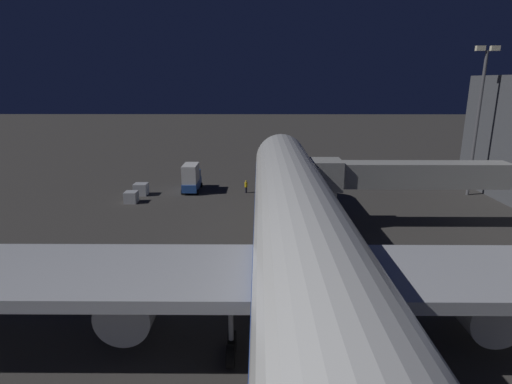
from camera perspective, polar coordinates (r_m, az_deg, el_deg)
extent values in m
plane|color=#383533|center=(35.89, 4.75, -9.31)|extent=(320.00, 320.00, 0.00)
cylinder|color=silver|center=(23.77, 6.97, -7.74)|extent=(6.03, 56.12, 6.03)
sphere|color=silver|center=(50.72, 3.47, 4.70)|extent=(5.91, 5.91, 5.91)
cube|color=navy|center=(23.95, 6.93, -8.74)|extent=(6.09, 53.88, 0.50)
cube|color=black|center=(48.76, 3.60, 5.53)|extent=(3.32, 1.40, 0.90)
cube|color=#B7BABF|center=(23.06, 7.24, -11.39)|extent=(54.86, 6.92, 0.70)
cylinder|color=#B7BABF|center=(27.81, 28.29, -13.08)|extent=(3.11, 4.98, 3.11)
cylinder|color=black|center=(29.78, 26.09, -10.92)|extent=(2.64, 0.15, 2.64)
cylinder|color=#B7BABF|center=(25.80, -16.55, -14.03)|extent=(3.11, 4.98, 3.11)
cylinder|color=black|center=(27.91, -15.08, -11.58)|extent=(2.64, 0.15, 2.64)
cylinder|color=#B7BABF|center=(48.07, 3.62, -0.08)|extent=(0.28, 0.28, 2.02)
cylinder|color=black|center=(48.52, 3.58, -1.92)|extent=(0.45, 1.20, 1.20)
cylinder|color=#B7BABF|center=(24.21, 17.71, -17.08)|extent=(0.28, 0.28, 2.02)
cylinder|color=black|center=(25.60, 16.96, -19.38)|extent=(0.45, 1.20, 1.20)
cylinder|color=black|center=(24.59, 17.85, -21.06)|extent=(0.45, 1.20, 1.20)
cylinder|color=#B7BABF|center=(23.26, -3.52, -17.76)|extent=(0.28, 0.28, 2.02)
cylinder|color=black|center=(24.70, -3.35, -20.08)|extent=(0.45, 1.20, 1.20)
cylinder|color=black|center=(23.65, -3.57, -21.89)|extent=(0.45, 1.20, 1.20)
cube|color=#9E9E99|center=(44.88, 21.44, 2.28)|extent=(18.60, 2.60, 2.50)
cube|color=#9E9E99|center=(42.44, 9.63, 2.44)|extent=(3.20, 3.40, 3.00)
cube|color=black|center=(42.24, 7.75, 2.45)|extent=(0.70, 3.20, 2.70)
cylinder|color=#B7BABF|center=(43.49, 10.73, -2.00)|extent=(0.56, 0.56, 4.39)
cylinder|color=black|center=(44.19, 11.38, -4.35)|extent=(0.25, 0.60, 0.60)
cylinder|color=black|center=(43.98, 9.84, -4.36)|extent=(0.25, 0.60, 0.60)
cylinder|color=#59595E|center=(60.69, 28.40, 8.10)|extent=(0.40, 0.40, 18.52)
cube|color=#F9EFC6|center=(60.99, 30.35, 16.90)|extent=(1.10, 0.50, 0.60)
cube|color=#F9EFC6|center=(60.15, 28.79, 17.15)|extent=(1.10, 0.50, 0.60)
cube|color=#234C9E|center=(57.78, -8.91, 1.03)|extent=(2.00, 5.34, 1.10)
cube|color=silver|center=(56.73, -9.09, 2.60)|extent=(1.90, 3.74, 2.44)
cube|color=#234C9E|center=(59.32, -8.67, 2.50)|extent=(1.80, 1.60, 1.10)
cylinder|color=black|center=(59.54, -7.60, 0.96)|extent=(0.24, 0.70, 0.70)
cylinder|color=black|center=(59.87, -9.61, 0.96)|extent=(0.24, 0.70, 0.70)
cylinder|color=black|center=(55.97, -8.12, 0.02)|extent=(0.24, 0.70, 0.70)
cylinder|color=black|center=(56.32, -10.25, 0.02)|extent=(0.24, 0.70, 0.70)
cube|color=#B7BABF|center=(57.17, -15.73, 0.37)|extent=(1.75, 1.68, 1.57)
cube|color=#B7BABF|center=(53.94, -16.99, -0.68)|extent=(1.52, 1.60, 1.42)
cylinder|color=black|center=(56.16, -1.39, 0.29)|extent=(0.28, 0.28, 0.83)
cylinder|color=yellow|center=(55.97, -1.39, 1.02)|extent=(0.40, 0.40, 0.64)
sphere|color=tan|center=(55.87, -1.40, 1.46)|extent=(0.24, 0.24, 0.24)
sphere|color=yellow|center=(55.85, -1.40, 1.51)|extent=(0.23, 0.23, 0.23)
cone|color=orange|center=(54.03, 5.60, -0.53)|extent=(0.36, 0.36, 0.55)
cone|color=orange|center=(53.81, 0.93, -0.53)|extent=(0.36, 0.36, 0.55)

